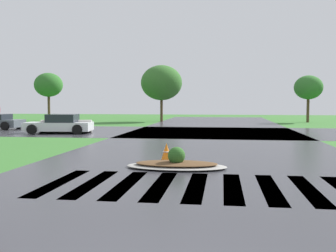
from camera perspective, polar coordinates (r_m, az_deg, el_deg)
The scene contains 8 objects.
asphalt_roadway at distance 14.19m, azimuth 5.28°, elevation -5.03°, with size 11.71×80.00×0.01m, color #35353A.
asphalt_cross_road at distance 27.28m, azimuth 6.56°, elevation -0.90°, with size 90.00×10.54×0.01m, color #35353A.
crosswalk_stripes at distance 9.94m, azimuth 4.12°, elevation -8.74°, with size 7.65×3.53×0.01m.
median_island at distance 12.57m, azimuth 1.24°, elevation -5.51°, with size 3.22×1.61×0.68m.
car_white_sedan at distance 27.28m, azimuth -15.49°, elevation 0.22°, with size 4.54×2.49×1.28m.
drainage_pipe_stack at distance 27.77m, azimuth -14.54°, elevation -0.02°, with size 3.53×1.51×0.87m.
traffic_cone at distance 13.79m, azimuth -0.23°, elevation -3.92°, with size 0.43×0.43×0.66m.
background_treeline at distance 41.97m, azimuth 14.13°, elevation 5.76°, with size 43.59×5.47×5.98m.
Camera 1 is at (0.63, -4.01, 2.12)m, focal length 41.86 mm.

